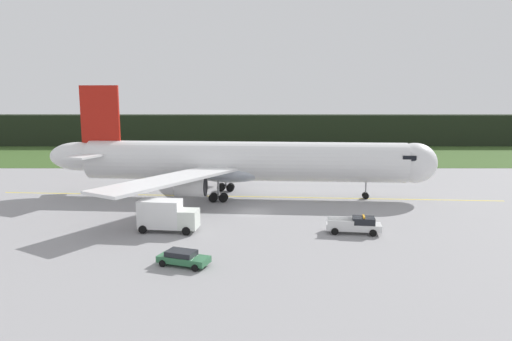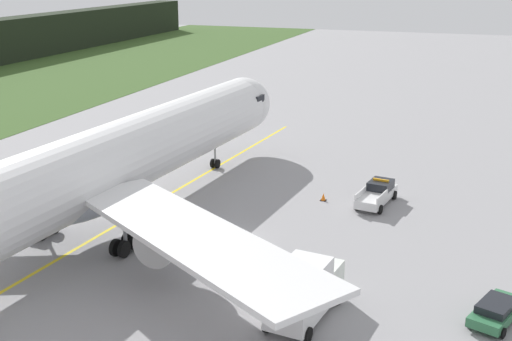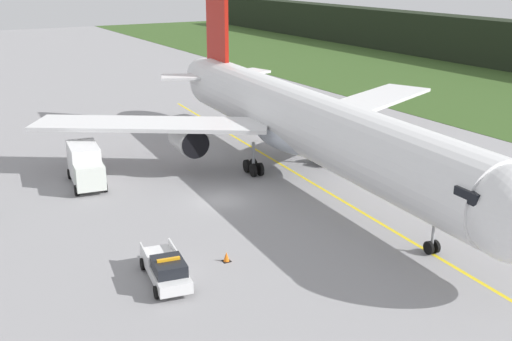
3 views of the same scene
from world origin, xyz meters
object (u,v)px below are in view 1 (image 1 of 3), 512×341
(staff_car, at_px, (185,257))
(apron_cone, at_px, (343,219))
(ops_pickup_truck, at_px, (357,225))
(airliner, at_px, (242,162))
(catering_truck, at_px, (168,215))

(staff_car, relative_size, apron_cone, 7.43)
(ops_pickup_truck, distance_m, apron_cone, 4.55)
(ops_pickup_truck, relative_size, apron_cone, 9.21)
(airliner, distance_m, catering_truck, 19.34)
(airliner, relative_size, staff_car, 11.56)
(airliner, xyz_separation_m, catering_truck, (-7.43, -17.55, -3.26))
(ops_pickup_truck, bearing_deg, staff_car, -150.41)
(staff_car, distance_m, apron_cone, 21.49)
(ops_pickup_truck, bearing_deg, apron_cone, 99.71)
(ops_pickup_truck, height_order, catering_truck, catering_truck)
(staff_car, bearing_deg, apron_cone, 40.98)
(airliner, height_order, ops_pickup_truck, airliner)
(catering_truck, bearing_deg, ops_pickup_truck, -2.05)
(apron_cone, bearing_deg, catering_truck, -169.22)
(catering_truck, distance_m, staff_car, 10.95)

